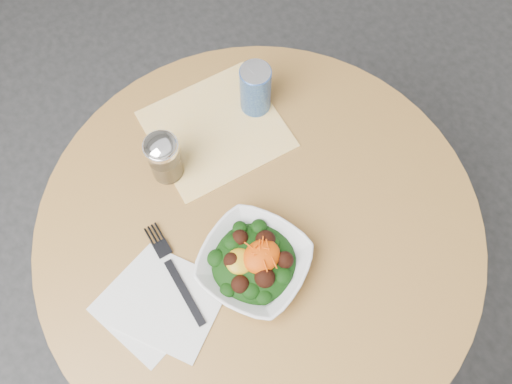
% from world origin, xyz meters
% --- Properties ---
extents(ground, '(6.00, 6.00, 0.00)m').
position_xyz_m(ground, '(0.00, 0.00, 0.00)').
color(ground, '#2C2C2F').
rests_on(ground, ground).
extents(table, '(0.90, 0.90, 0.75)m').
position_xyz_m(table, '(0.00, 0.00, 0.55)').
color(table, black).
rests_on(table, ground).
extents(cloth_napkin, '(0.31, 0.29, 0.00)m').
position_xyz_m(cloth_napkin, '(0.07, 0.24, 0.75)').
color(cloth_napkin, '#F4A00C').
rests_on(cloth_napkin, table).
extents(paper_napkins, '(0.25, 0.24, 0.00)m').
position_xyz_m(paper_napkins, '(-0.24, -0.00, 0.75)').
color(paper_napkins, silver).
rests_on(paper_napkins, table).
extents(salad_bowl, '(0.26, 0.26, 0.08)m').
position_xyz_m(salad_bowl, '(-0.06, -0.05, 0.78)').
color(salad_bowl, white).
rests_on(salad_bowl, table).
extents(fork, '(0.05, 0.23, 0.00)m').
position_xyz_m(fork, '(-0.18, 0.03, 0.76)').
color(fork, black).
rests_on(fork, table).
extents(spice_shaker, '(0.07, 0.07, 0.12)m').
position_xyz_m(spice_shaker, '(-0.07, 0.22, 0.81)').
color(spice_shaker, silver).
rests_on(spice_shaker, table).
extents(beverage_can, '(0.07, 0.07, 0.13)m').
position_xyz_m(beverage_can, '(0.17, 0.23, 0.81)').
color(beverage_can, navy).
rests_on(beverage_can, table).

